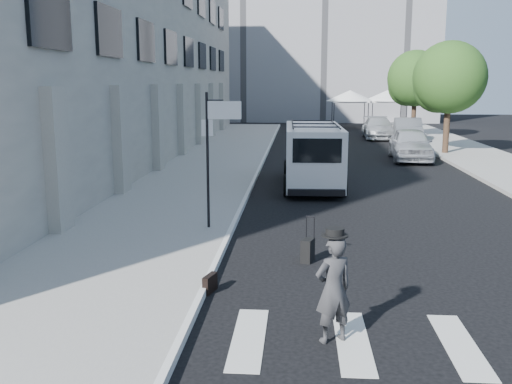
% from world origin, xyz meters
% --- Properties ---
extents(ground, '(120.00, 120.00, 0.00)m').
position_xyz_m(ground, '(0.00, 0.00, 0.00)').
color(ground, black).
rests_on(ground, ground).
extents(sidewalk_left, '(4.50, 48.00, 0.15)m').
position_xyz_m(sidewalk_left, '(-4.25, 16.00, 0.07)').
color(sidewalk_left, gray).
rests_on(sidewalk_left, ground).
extents(sidewalk_right, '(4.00, 56.00, 0.15)m').
position_xyz_m(sidewalk_right, '(9.00, 20.00, 0.07)').
color(sidewalk_right, gray).
rests_on(sidewalk_right, ground).
extents(building_left, '(10.00, 44.00, 12.00)m').
position_xyz_m(building_left, '(-11.50, 18.00, 6.00)').
color(building_left, gray).
rests_on(building_left, ground).
extents(sign_pole, '(1.03, 0.07, 3.50)m').
position_xyz_m(sign_pole, '(-2.36, 3.20, 2.65)').
color(sign_pole, black).
rests_on(sign_pole, sidewalk_left).
extents(tree_near, '(3.80, 3.83, 6.03)m').
position_xyz_m(tree_near, '(7.50, 20.15, 3.97)').
color(tree_near, black).
rests_on(tree_near, ground).
extents(tree_far, '(3.80, 3.83, 6.03)m').
position_xyz_m(tree_far, '(7.50, 29.15, 3.97)').
color(tree_far, black).
rests_on(tree_far, ground).
extents(tent_left, '(4.00, 4.00, 3.20)m').
position_xyz_m(tent_left, '(4.00, 38.00, 2.71)').
color(tent_left, black).
rests_on(tent_left, ground).
extents(tent_right, '(4.00, 4.00, 3.20)m').
position_xyz_m(tent_right, '(7.20, 38.50, 2.71)').
color(tent_right, black).
rests_on(tent_right, ground).
extents(businessman, '(0.72, 0.63, 1.67)m').
position_xyz_m(businessman, '(0.28, -3.00, 0.83)').
color(businessman, '#313133').
rests_on(businessman, ground).
extents(briefcase, '(0.24, 0.46, 0.34)m').
position_xyz_m(briefcase, '(-1.90, -1.09, 0.17)').
color(briefcase, black).
rests_on(briefcase, ground).
extents(suitcase, '(0.33, 0.41, 1.00)m').
position_xyz_m(suitcase, '(-0.04, 0.90, 0.27)').
color(suitcase, black).
rests_on(suitcase, ground).
extents(cargo_van, '(2.27, 6.14, 2.30)m').
position_xyz_m(cargo_van, '(0.27, 10.27, 1.19)').
color(cargo_van, silver).
rests_on(cargo_van, ground).
extents(parked_car_a, '(2.25, 4.90, 1.63)m').
position_xyz_m(parked_car_a, '(5.35, 17.90, 0.81)').
color(parked_car_a, '#B0B3B8').
rests_on(parked_car_a, ground).
extents(parked_car_b, '(2.20, 4.96, 1.58)m').
position_xyz_m(parked_car_b, '(6.80, 26.59, 0.79)').
color(parked_car_b, '#5B5F63').
rests_on(parked_car_b, ground).
extents(parked_car_c, '(2.18, 5.07, 1.46)m').
position_xyz_m(parked_car_c, '(5.25, 29.13, 0.73)').
color(parked_car_c, '#AFB4B8').
rests_on(parked_car_c, ground).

